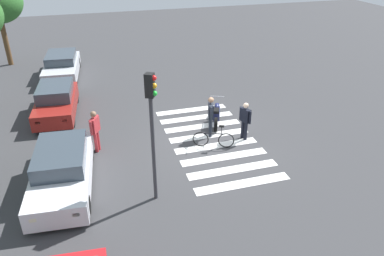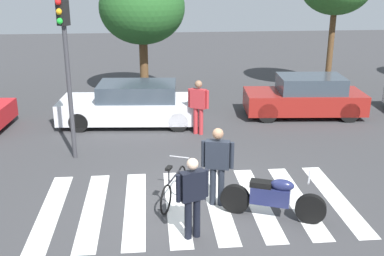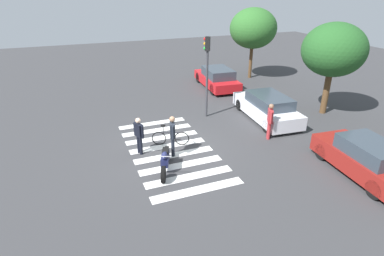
{
  "view_description": "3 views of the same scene",
  "coord_description": "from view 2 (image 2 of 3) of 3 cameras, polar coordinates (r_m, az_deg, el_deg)",
  "views": [
    {
      "loc": [
        -12.68,
        4.65,
        7.67
      ],
      "look_at": [
        -0.0,
        0.9,
        0.72
      ],
      "focal_mm": 34.75,
      "sensor_mm": 36.0,
      "label": 1
    },
    {
      "loc": [
        -0.97,
        -9.11,
        4.88
      ],
      "look_at": [
        0.04,
        1.6,
        1.23
      ],
      "focal_mm": 43.65,
      "sensor_mm": 36.0,
      "label": 2
    },
    {
      "loc": [
        11.66,
        -3.56,
        6.6
      ],
      "look_at": [
        0.17,
        0.93,
        0.99
      ],
      "focal_mm": 29.49,
      "sensor_mm": 36.0,
      "label": 3
    }
  ],
  "objects": [
    {
      "name": "officer_on_foot",
      "position": [
        9.96,
        3.12,
        -4.12
      ],
      "size": [
        0.68,
        0.33,
        1.77
      ],
      "color": "#1E232D",
      "rests_on": "ground_plane"
    },
    {
      "name": "traffic_light_pole",
      "position": [
        12.47,
        -15.15,
        8.77
      ],
      "size": [
        0.33,
        0.36,
        4.27
      ],
      "color": "#38383D",
      "rests_on": "ground_plane"
    },
    {
      "name": "police_motorcycle",
      "position": [
        9.82,
        9.76,
        -8.37
      ],
      "size": [
        2.07,
        1.02,
        1.03
      ],
      "color": "black",
      "rests_on": "ground_plane"
    },
    {
      "name": "ground_plane",
      "position": [
        10.38,
        0.61,
        -9.33
      ],
      "size": [
        60.0,
        60.0,
        0.0
      ],
      "primitive_type": "plane",
      "color": "#38383A"
    },
    {
      "name": "pedestrian_bystander",
      "position": [
        14.37,
        0.78,
        2.99
      ],
      "size": [
        0.61,
        0.41,
        1.72
      ],
      "color": "#B22D33",
      "rests_on": "ground_plane"
    },
    {
      "name": "crosswalk_stripes",
      "position": [
        10.38,
        0.61,
        -9.31
      ],
      "size": [
        6.75,
        3.46,
        0.01
      ],
      "color": "silver",
      "rests_on": "ground_plane"
    },
    {
      "name": "officer_by_motorcycle",
      "position": [
        8.78,
        0.05,
        -8.02
      ],
      "size": [
        0.63,
        0.34,
        1.64
      ],
      "color": "black",
      "rests_on": "ground_plane"
    },
    {
      "name": "car_white_van",
      "position": [
        15.58,
        -7.26,
        2.86
      ],
      "size": [
        4.77,
        2.18,
        1.39
      ],
      "color": "black",
      "rests_on": "ground_plane"
    },
    {
      "name": "street_tree_mid",
      "position": [
        18.55,
        -6.12,
        14.36
      ],
      "size": [
        3.29,
        3.29,
        4.92
      ],
      "color": "brown",
      "rests_on": "ground_plane"
    },
    {
      "name": "leaning_bicycle",
      "position": [
        10.3,
        -2.25,
        -7.29
      ],
      "size": [
        0.71,
        1.57,
        0.98
      ],
      "color": "black",
      "rests_on": "ground_plane"
    },
    {
      "name": "car_maroon_wagon",
      "position": [
        16.8,
        13.69,
        3.69
      ],
      "size": [
        4.19,
        2.02,
        1.42
      ],
      "color": "black",
      "rests_on": "ground_plane"
    }
  ]
}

